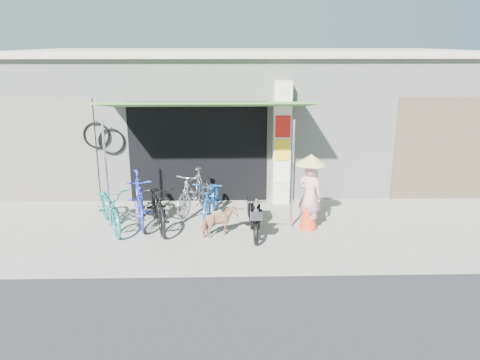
{
  "coord_description": "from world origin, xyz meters",
  "views": [
    {
      "loc": [
        -0.43,
        -8.71,
        3.89
      ],
      "look_at": [
        -0.2,
        1.0,
        1.0
      ],
      "focal_mm": 35.0,
      "sensor_mm": 36.0,
      "label": 1
    }
  ],
  "objects_px": {
    "bike_blue": "(139,199)",
    "moped": "(254,214)",
    "bike_silver": "(194,192)",
    "bike_navy": "(211,198)",
    "bike_teal": "(110,207)",
    "bike_black": "(158,204)",
    "nun": "(310,192)",
    "street_dog": "(219,222)"
  },
  "relations": [
    {
      "from": "bike_silver",
      "to": "moped",
      "type": "xyz_separation_m",
      "value": [
        1.33,
        -1.19,
        -0.12
      ]
    },
    {
      "from": "bike_black",
      "to": "bike_navy",
      "type": "relative_size",
      "value": 1.08
    },
    {
      "from": "bike_black",
      "to": "bike_navy",
      "type": "height_order",
      "value": "bike_black"
    },
    {
      "from": "bike_silver",
      "to": "bike_navy",
      "type": "xyz_separation_m",
      "value": [
        0.41,
        -0.29,
        -0.06
      ]
    },
    {
      "from": "bike_black",
      "to": "moped",
      "type": "height_order",
      "value": "bike_black"
    },
    {
      "from": "street_dog",
      "to": "nun",
      "type": "height_order",
      "value": "nun"
    },
    {
      "from": "nun",
      "to": "street_dog",
      "type": "bearing_deg",
      "value": 46.31
    },
    {
      "from": "bike_black",
      "to": "bike_navy",
      "type": "bearing_deg",
      "value": 7.93
    },
    {
      "from": "bike_silver",
      "to": "nun",
      "type": "xyz_separation_m",
      "value": [
        2.53,
        -0.98,
        0.29
      ]
    },
    {
      "from": "bike_blue",
      "to": "bike_navy",
      "type": "distance_m",
      "value": 1.6
    },
    {
      "from": "bike_navy",
      "to": "bike_teal",
      "type": "bearing_deg",
      "value": -157.48
    },
    {
      "from": "bike_navy",
      "to": "bike_silver",
      "type": "bearing_deg",
      "value": 152.49
    },
    {
      "from": "bike_silver",
      "to": "bike_teal",
      "type": "bearing_deg",
      "value": -132.65
    },
    {
      "from": "bike_silver",
      "to": "nun",
      "type": "height_order",
      "value": "nun"
    },
    {
      "from": "bike_blue",
      "to": "nun",
      "type": "distance_m",
      "value": 3.72
    },
    {
      "from": "bike_blue",
      "to": "moped",
      "type": "xyz_separation_m",
      "value": [
        2.49,
        -0.61,
        -0.16
      ]
    },
    {
      "from": "bike_teal",
      "to": "bike_blue",
      "type": "xyz_separation_m",
      "value": [
        0.58,
        0.28,
        0.08
      ]
    },
    {
      "from": "bike_teal",
      "to": "bike_silver",
      "type": "distance_m",
      "value": 1.94
    },
    {
      "from": "bike_blue",
      "to": "moped",
      "type": "relative_size",
      "value": 1.19
    },
    {
      "from": "bike_blue",
      "to": "bike_black",
      "type": "distance_m",
      "value": 0.49
    },
    {
      "from": "bike_teal",
      "to": "nun",
      "type": "distance_m",
      "value": 4.28
    },
    {
      "from": "bike_silver",
      "to": "nun",
      "type": "relative_size",
      "value": 1.07
    },
    {
      "from": "bike_navy",
      "to": "bike_blue",
      "type": "bearing_deg",
      "value": -161.9
    },
    {
      "from": "bike_blue",
      "to": "bike_silver",
      "type": "xyz_separation_m",
      "value": [
        1.16,
        0.58,
        -0.04
      ]
    },
    {
      "from": "bike_black",
      "to": "street_dog",
      "type": "bearing_deg",
      "value": -40.07
    },
    {
      "from": "moped",
      "to": "nun",
      "type": "xyz_separation_m",
      "value": [
        1.2,
        0.21,
        0.41
      ]
    },
    {
      "from": "nun",
      "to": "bike_navy",
      "type": "bearing_deg",
      "value": 16.31
    },
    {
      "from": "moped",
      "to": "street_dog",
      "type": "bearing_deg",
      "value": -166.1
    },
    {
      "from": "bike_teal",
      "to": "moped",
      "type": "xyz_separation_m",
      "value": [
        3.06,
        -0.33,
        -0.08
      ]
    },
    {
      "from": "bike_black",
      "to": "bike_silver",
      "type": "bearing_deg",
      "value": 31.85
    },
    {
      "from": "bike_teal",
      "to": "nun",
      "type": "xyz_separation_m",
      "value": [
        4.26,
        -0.12,
        0.33
      ]
    },
    {
      "from": "bike_teal",
      "to": "moped",
      "type": "height_order",
      "value": "bike_teal"
    },
    {
      "from": "bike_teal",
      "to": "street_dog",
      "type": "bearing_deg",
      "value": -37.51
    },
    {
      "from": "bike_teal",
      "to": "bike_black",
      "type": "distance_m",
      "value": 1.02
    },
    {
      "from": "bike_navy",
      "to": "nun",
      "type": "bearing_deg",
      "value": -10.49
    },
    {
      "from": "bike_black",
      "to": "bike_silver",
      "type": "xyz_separation_m",
      "value": [
        0.72,
        0.79,
        0.02
      ]
    },
    {
      "from": "street_dog",
      "to": "bike_navy",
      "type": "bearing_deg",
      "value": -18.59
    },
    {
      "from": "bike_black",
      "to": "bike_silver",
      "type": "height_order",
      "value": "bike_silver"
    },
    {
      "from": "bike_silver",
      "to": "street_dog",
      "type": "relative_size",
      "value": 2.36
    },
    {
      "from": "bike_black",
      "to": "bike_teal",
      "type": "bearing_deg",
      "value": 168.03
    },
    {
      "from": "bike_silver",
      "to": "bike_navy",
      "type": "height_order",
      "value": "bike_silver"
    },
    {
      "from": "bike_teal",
      "to": "bike_black",
      "type": "bearing_deg",
      "value": -20.92
    }
  ]
}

